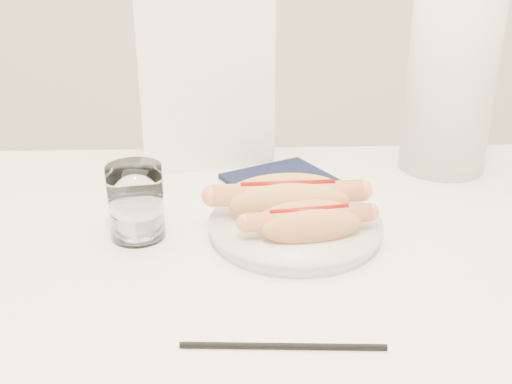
{
  "coord_description": "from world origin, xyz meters",
  "views": [
    {
      "loc": [
        -0.01,
        -0.63,
        1.12
      ],
      "look_at": [
        0.02,
        0.05,
        0.82
      ],
      "focal_mm": 43.74,
      "sensor_mm": 36.0,
      "label": 1
    }
  ],
  "objects_px": {
    "plate": "(295,230)",
    "napkin_box": "(204,78)",
    "table": "(242,306)",
    "paper_towel_roll": "(451,76)",
    "hotdog_right": "(309,222)",
    "hotdog_left": "(288,199)",
    "water_glass": "(136,202)"
  },
  "relations": [
    {
      "from": "plate",
      "to": "napkin_box",
      "type": "xyz_separation_m",
      "value": [
        -0.12,
        0.28,
        0.13
      ]
    },
    {
      "from": "table",
      "to": "napkin_box",
      "type": "xyz_separation_m",
      "value": [
        -0.05,
        0.35,
        0.2
      ]
    },
    {
      "from": "table",
      "to": "paper_towel_roll",
      "type": "bearing_deg",
      "value": 42.04
    },
    {
      "from": "hotdog_right",
      "to": "paper_towel_roll",
      "type": "xyz_separation_m",
      "value": [
        0.25,
        0.26,
        0.11
      ]
    },
    {
      "from": "paper_towel_roll",
      "to": "hotdog_left",
      "type": "bearing_deg",
      "value": -142.02
    },
    {
      "from": "plate",
      "to": "hotdog_left",
      "type": "height_order",
      "value": "hotdog_left"
    },
    {
      "from": "hotdog_left",
      "to": "water_glass",
      "type": "bearing_deg",
      "value": -178.52
    },
    {
      "from": "plate",
      "to": "water_glass",
      "type": "distance_m",
      "value": 0.2
    },
    {
      "from": "table",
      "to": "paper_towel_roll",
      "type": "xyz_separation_m",
      "value": [
        0.33,
        0.29,
        0.21
      ]
    },
    {
      "from": "table",
      "to": "water_glass",
      "type": "distance_m",
      "value": 0.18
    },
    {
      "from": "table",
      "to": "water_glass",
      "type": "height_order",
      "value": "water_glass"
    },
    {
      "from": "water_glass",
      "to": "napkin_box",
      "type": "xyz_separation_m",
      "value": [
        0.08,
        0.28,
        0.09
      ]
    },
    {
      "from": "plate",
      "to": "table",
      "type": "bearing_deg",
      "value": -136.18
    },
    {
      "from": "hotdog_left",
      "to": "water_glass",
      "type": "relative_size",
      "value": 2.02
    },
    {
      "from": "table",
      "to": "paper_towel_roll",
      "type": "height_order",
      "value": "paper_towel_roll"
    },
    {
      "from": "table",
      "to": "hotdog_right",
      "type": "height_order",
      "value": "hotdog_right"
    },
    {
      "from": "hotdog_left",
      "to": "paper_towel_roll",
      "type": "height_order",
      "value": "paper_towel_roll"
    },
    {
      "from": "plate",
      "to": "water_glass",
      "type": "xyz_separation_m",
      "value": [
        -0.2,
        0.01,
        0.04
      ]
    },
    {
      "from": "napkin_box",
      "to": "table",
      "type": "bearing_deg",
      "value": -90.23
    },
    {
      "from": "hotdog_right",
      "to": "water_glass",
      "type": "bearing_deg",
      "value": 159.36
    },
    {
      "from": "hotdog_left",
      "to": "napkin_box",
      "type": "height_order",
      "value": "napkin_box"
    },
    {
      "from": "table",
      "to": "hotdog_left",
      "type": "relative_size",
      "value": 6.27
    },
    {
      "from": "table",
      "to": "napkin_box",
      "type": "distance_m",
      "value": 0.41
    },
    {
      "from": "table",
      "to": "paper_towel_roll",
      "type": "relative_size",
      "value": 4.0
    },
    {
      "from": "plate",
      "to": "paper_towel_roll",
      "type": "distance_m",
      "value": 0.37
    },
    {
      "from": "table",
      "to": "napkin_box",
      "type": "height_order",
      "value": "napkin_box"
    },
    {
      "from": "table",
      "to": "plate",
      "type": "height_order",
      "value": "plate"
    },
    {
      "from": "plate",
      "to": "hotdog_right",
      "type": "relative_size",
      "value": 1.37
    },
    {
      "from": "water_glass",
      "to": "hotdog_left",
      "type": "bearing_deg",
      "value": 4.27
    },
    {
      "from": "hotdog_right",
      "to": "napkin_box",
      "type": "distance_m",
      "value": 0.36
    },
    {
      "from": "table",
      "to": "hotdog_left",
      "type": "distance_m",
      "value": 0.15
    },
    {
      "from": "water_glass",
      "to": "hotdog_right",
      "type": "bearing_deg",
      "value": -11.76
    }
  ]
}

